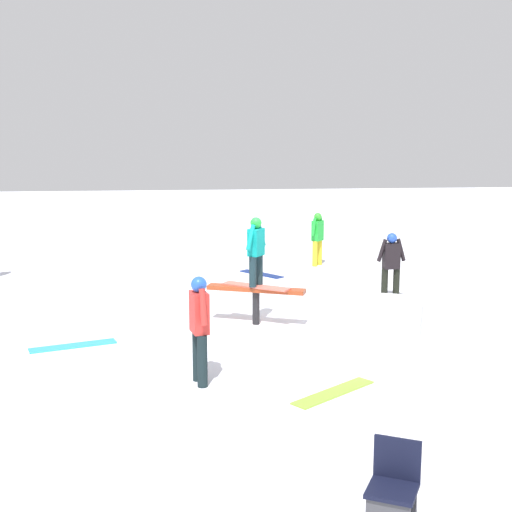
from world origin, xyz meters
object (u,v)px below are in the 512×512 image
loose_snowboard_cyan (73,346)px  folding_chair (393,492)px  main_rider_on_rail (256,253)px  bystander_red (199,324)px  rail_feature (256,293)px  loose_snowboard_lime (334,393)px  bystander_green (318,236)px  bystander_black (391,263)px  loose_snowboard_navy (261,274)px

loose_snowboard_cyan → folding_chair: folding_chair is taller
main_rider_on_rail → bystander_red: (1.14, 3.12, -0.48)m
rail_feature → folding_chair: bearing=115.7°
bystander_red → loose_snowboard_lime: size_ratio=1.08×
bystander_green → bystander_red: bystander_red is taller
rail_feature → bystander_black: 3.54m
bystander_green → folding_chair: bystander_green is taller
bystander_green → loose_snowboard_cyan: size_ratio=0.98×
main_rider_on_rail → loose_snowboard_lime: main_rider_on_rail is taller
bystander_red → loose_snowboard_navy: size_ratio=1.21×
main_rider_on_rail → loose_snowboard_cyan: (3.28, 1.10, -1.37)m
loose_snowboard_cyan → loose_snowboard_navy: size_ratio=1.10×
bystander_red → loose_snowboard_lime: bystander_red is taller
bystander_green → loose_snowboard_lime: (1.53, 9.39, -0.80)m
loose_snowboard_lime → rail_feature: bearing=-116.5°
bystander_green → loose_snowboard_lime: bearing=31.4°
bystander_green → loose_snowboard_navy: size_ratio=1.09×
loose_snowboard_cyan → loose_snowboard_lime: (-4.01, 2.61, 0.00)m
bystander_green → loose_snowboard_lime: size_ratio=0.97×
rail_feature → loose_snowboard_navy: bearing=-76.0°
loose_snowboard_navy → folding_chair: folding_chair is taller
bystander_black → loose_snowboard_navy: 3.98m
folding_chair → loose_snowboard_navy: bearing=117.2°
bystander_red → loose_snowboard_navy: bystander_red is taller
folding_chair → main_rider_on_rail: bearing=121.8°
loose_snowboard_cyan → folding_chair: 7.24m
bystander_green → loose_snowboard_lime: 9.55m
rail_feature → bystander_black: (-3.12, -1.66, 0.22)m
loose_snowboard_cyan → rail_feature: bearing=-0.0°
loose_snowboard_lime → bystander_green: bearing=-136.9°
loose_snowboard_cyan → folding_chair: size_ratio=1.67×
rail_feature → bystander_green: 6.12m
bystander_red → folding_chair: bystander_red is taller
bystander_black → bystander_green: bearing=-82.0°
bystander_green → main_rider_on_rail: bearing=19.0°
bystander_black → loose_snowboard_cyan: bystander_black is taller
loose_snowboard_cyan → main_rider_on_rail: bearing=-0.0°
main_rider_on_rail → loose_snowboard_cyan: bearing=52.4°
bystander_green → loose_snowboard_navy: (1.64, 1.04, -0.80)m
bystander_green → bystander_black: bystander_black is taller
loose_snowboard_navy → bystander_red: bearing=128.2°
rail_feature → bystander_red: bystander_red is taller
main_rider_on_rail → loose_snowboard_lime: size_ratio=0.89×
loose_snowboard_cyan → bystander_green: bearing=32.2°
rail_feature → loose_snowboard_navy: size_ratio=1.40×
main_rider_on_rail → loose_snowboard_navy: main_rider_on_rail is taller
loose_snowboard_lime → main_rider_on_rail: bearing=-116.5°
rail_feature → bystander_red: (1.14, 3.12, 0.30)m
bystander_green → bystander_black: bearing=52.7°
rail_feature → bystander_red: 3.34m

